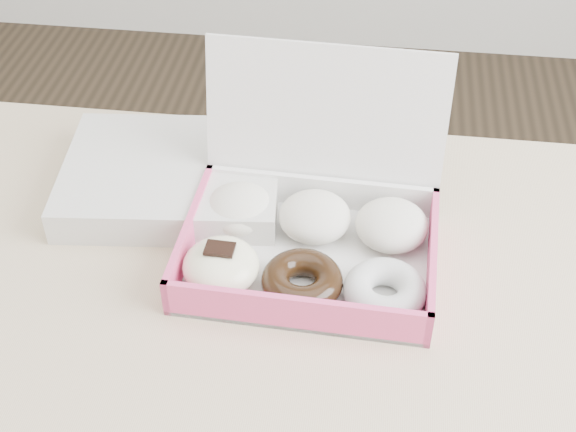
# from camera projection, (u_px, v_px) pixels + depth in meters

# --- Properties ---
(table) EXTENTS (1.20, 0.80, 0.75)m
(table) POSITION_uv_depth(u_px,v_px,m) (199.00, 396.00, 0.84)
(table) COLOR tan
(table) RESTS_ON ground
(donut_box) EXTENTS (0.28, 0.25, 0.20)m
(donut_box) POSITION_uv_depth(u_px,v_px,m) (308.00, 232.00, 0.87)
(donut_box) COLOR white
(donut_box) RESTS_ON table
(newspapers) EXTENTS (0.28, 0.23, 0.04)m
(newspapers) POSITION_uv_depth(u_px,v_px,m) (172.00, 177.00, 0.96)
(newspapers) COLOR silver
(newspapers) RESTS_ON table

